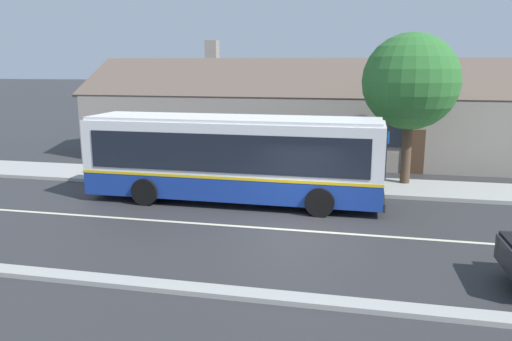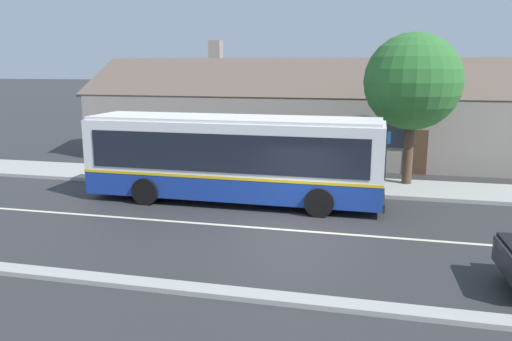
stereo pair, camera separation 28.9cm
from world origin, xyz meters
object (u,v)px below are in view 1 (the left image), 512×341
(bench_by_building, at_px, (110,166))
(bus_stop_sign, at_px, (384,154))
(transit_bus, at_px, (233,157))
(street_tree_primary, at_px, (411,82))

(bench_by_building, xyz_separation_m, bus_stop_sign, (11.99, -0.57, 1.08))
(transit_bus, distance_m, street_tree_primary, 7.98)
(street_tree_primary, height_order, bus_stop_sign, street_tree_primary)
(street_tree_primary, bearing_deg, transit_bus, -149.23)
(bench_by_building, bearing_deg, transit_bus, -22.33)
(transit_bus, xyz_separation_m, bus_stop_sign, (5.49, 2.09, -0.07))
(bench_by_building, height_order, bus_stop_sign, bus_stop_sign)
(transit_bus, distance_m, bus_stop_sign, 5.88)
(street_tree_primary, bearing_deg, bench_by_building, -174.77)
(street_tree_primary, bearing_deg, bus_stop_sign, -119.01)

